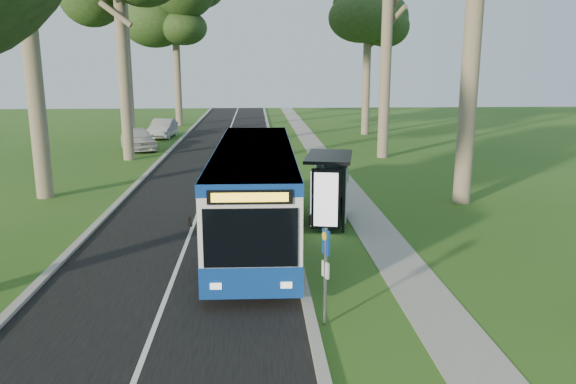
# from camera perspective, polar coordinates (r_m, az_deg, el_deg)

# --- Properties ---
(ground) EXTENTS (120.00, 120.00, 0.00)m
(ground) POSITION_cam_1_polar(r_m,az_deg,el_deg) (17.69, 0.75, -6.06)
(ground) COLOR #2D571B
(ground) RESTS_ON ground
(road) EXTENTS (7.00, 100.00, 0.02)m
(road) POSITION_cam_1_polar(r_m,az_deg,el_deg) (27.39, -8.08, 0.65)
(road) COLOR black
(road) RESTS_ON ground
(kerb_east) EXTENTS (0.25, 100.00, 0.12)m
(kerb_east) POSITION_cam_1_polar(r_m,az_deg,el_deg) (27.31, -0.74, 0.85)
(kerb_east) COLOR #9E9B93
(kerb_east) RESTS_ON ground
(kerb_west) EXTENTS (0.25, 100.00, 0.12)m
(kerb_west) POSITION_cam_1_polar(r_m,az_deg,el_deg) (27.89, -15.26, 0.65)
(kerb_west) COLOR #9E9B93
(kerb_west) RESTS_ON ground
(centre_line) EXTENTS (0.12, 100.00, 0.00)m
(centre_line) POSITION_cam_1_polar(r_m,az_deg,el_deg) (27.39, -8.08, 0.68)
(centre_line) COLOR white
(centre_line) RESTS_ON road
(footpath) EXTENTS (1.50, 100.00, 0.02)m
(footpath) POSITION_cam_1_polar(r_m,az_deg,el_deg) (27.62, 5.49, 0.82)
(footpath) COLOR gray
(footpath) RESTS_ON ground
(bus) EXTENTS (2.64, 11.74, 3.10)m
(bus) POSITION_cam_1_polar(r_m,az_deg,el_deg) (18.60, -3.40, 0.01)
(bus) COLOR white
(bus) RESTS_ON ground
(bus_stop_sign) EXTENTS (0.15, 0.31, 2.26)m
(bus_stop_sign) POSITION_cam_1_polar(r_m,az_deg,el_deg) (12.45, 3.83, -7.38)
(bus_stop_sign) COLOR gray
(bus_stop_sign) RESTS_ON ground
(bus_shelter) EXTENTS (2.13, 3.20, 2.53)m
(bus_shelter) POSITION_cam_1_polar(r_m,az_deg,el_deg) (20.12, 4.72, 1.48)
(bus_shelter) COLOR black
(bus_shelter) RESTS_ON ground
(litter_bin) EXTENTS (0.58, 0.58, 1.01)m
(litter_bin) POSITION_cam_1_polar(r_m,az_deg,el_deg) (20.38, 4.93, -2.04)
(litter_bin) COLOR black
(litter_bin) RESTS_ON ground
(car_white) EXTENTS (3.49, 4.92, 1.56)m
(car_white) POSITION_cam_1_polar(r_m,az_deg,el_deg) (39.94, -14.98, 5.27)
(car_white) COLOR silver
(car_white) RESTS_ON ground
(car_silver) EXTENTS (1.84, 4.59, 1.48)m
(car_silver) POSITION_cam_1_polar(r_m,az_deg,el_deg) (46.09, -12.60, 6.30)
(car_silver) COLOR #B0B3B8
(car_silver) RESTS_ON ground
(tree_west_e) EXTENTS (5.20, 5.20, 14.64)m
(tree_west_e) POSITION_cam_1_polar(r_m,az_deg,el_deg) (55.42, -11.45, 17.88)
(tree_west_e) COLOR #7A6B56
(tree_west_e) RESTS_ON ground
(tree_east_d) EXTENTS (5.20, 5.20, 13.59)m
(tree_east_d) POSITION_cam_1_polar(r_m,az_deg,el_deg) (47.79, 8.18, 17.92)
(tree_east_d) COLOR #7A6B56
(tree_east_d) RESTS_ON ground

